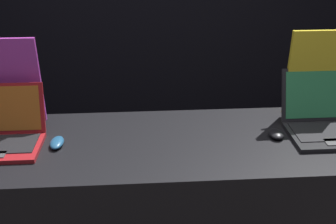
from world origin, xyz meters
TOP-DOWN VIEW (x-y plane):
  - display_counter at (0.00, 0.32)m, footprint 1.97×0.64m
  - laptop_front at (-0.76, 0.35)m, footprint 0.36×0.31m
  - mouse_front at (-0.51, 0.31)m, footprint 0.06×0.11m
  - promo_stand_front at (-0.76, 0.53)m, footprint 0.32×0.07m
  - laptop_back at (0.75, 0.37)m, footprint 0.36×0.36m
  - mouse_back at (0.51, 0.32)m, footprint 0.07×0.09m
  - promo_stand_back at (0.75, 0.52)m, footprint 0.30×0.07m

SIDE VIEW (x-z plane):
  - display_counter at x=0.00m, z-range 0.00..0.85m
  - mouse_front at x=-0.51m, z-range 0.85..0.88m
  - mouse_back at x=0.51m, z-range 0.85..0.89m
  - laptop_front at x=-0.76m, z-range 0.79..1.04m
  - laptop_back at x=0.75m, z-range 0.78..1.05m
  - promo_stand_front at x=-0.76m, z-range 0.84..1.29m
  - promo_stand_back at x=0.75m, z-range 0.84..1.30m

